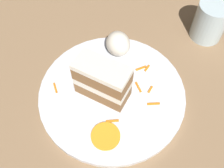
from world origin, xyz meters
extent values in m
plane|color=#4C4742|center=(0.00, 0.00, 0.00)|extent=(6.00, 6.00, 0.00)
cube|color=#846647|center=(0.00, 0.00, 0.02)|extent=(1.19, 1.18, 0.04)
cylinder|color=silver|center=(-0.05, 0.06, 0.04)|extent=(0.30, 0.30, 0.01)
cube|color=brown|center=(-0.04, 0.07, 0.07)|extent=(0.11, 0.11, 0.03)
cube|color=silver|center=(-0.04, 0.07, 0.09)|extent=(0.11, 0.11, 0.02)
cube|color=brown|center=(-0.04, 0.07, 0.11)|extent=(0.11, 0.11, 0.03)
cube|color=silver|center=(-0.04, 0.07, 0.13)|extent=(0.11, 0.11, 0.01)
ellipsoid|color=silver|center=(0.04, 0.00, 0.08)|extent=(0.06, 0.05, 0.06)
cylinder|color=orange|center=(-0.13, 0.10, 0.05)|extent=(0.06, 0.06, 0.00)
cube|color=orange|center=(-0.11, -0.01, 0.05)|extent=(0.01, 0.03, 0.00)
cube|color=orange|center=(-0.11, 0.08, 0.05)|extent=(0.01, 0.03, 0.00)
cube|color=orange|center=(-0.06, 0.00, 0.05)|extent=(0.03, 0.01, 0.00)
cube|color=orange|center=(-0.02, -0.03, 0.05)|extent=(0.00, 0.02, 0.00)
cube|color=orange|center=(0.05, 0.10, 0.05)|extent=(0.02, 0.02, 0.00)
cube|color=orange|center=(-0.08, -0.02, 0.05)|extent=(0.01, 0.02, 0.00)
cube|color=orange|center=(-0.03, -0.04, 0.05)|extent=(0.01, 0.02, 0.00)
cube|color=orange|center=(0.01, 0.16, 0.05)|extent=(0.03, 0.01, 0.00)
cylinder|color=silver|center=(0.02, -0.22, 0.08)|extent=(0.08, 0.08, 0.09)
cylinder|color=silver|center=(0.02, -0.22, 0.05)|extent=(0.07, 0.07, 0.03)
camera|label=1|loc=(-0.30, 0.17, 0.52)|focal=42.00mm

